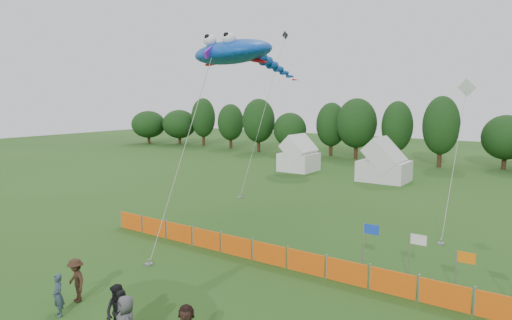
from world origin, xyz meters
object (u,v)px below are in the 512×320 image
Objects in this scene: barrier_fence at (269,254)px; spectator_d at (122,317)px; tent_right at (384,164)px; spectator_a at (58,295)px; stingray_kite at (237,53)px; tent_left at (299,156)px; spectator_b at (118,313)px; spectator_c at (76,280)px.

spectator_d reaches higher than barrier_fence.
spectator_a is at bearing -90.53° from tent_right.
tent_right reaches higher than spectator_d.
stingray_kite is at bearing -92.23° from tent_right.
tent_left is 1.88× the size of spectator_b.
tent_left is 34.19m from spectator_c.
barrier_fence is 9.47m from spectator_a.
stingray_kite is (-0.85, -21.87, 8.75)m from tent_right.
spectator_d is (4.01, -0.99, 0.06)m from spectator_c.
spectator_d is at bearing -1.42° from spectator_c.
spectator_b is 3.90m from spectator_c.
barrier_fence is 12.57× the size of spectator_c.
spectator_b is at bearing 17.02° from spectator_a.
tent_right is 23.57m from stingray_kite.
tent_left is 0.80× the size of tent_right.
spectator_c is (-0.54, 1.09, 0.07)m from spectator_a.
spectator_b is at bearing -91.07° from barrier_fence.
tent_right reaches higher than spectator_b.
stingray_kite reaches higher than tent_left.
tent_left is at bearing 119.98° from spectator_a.
tent_right is 2.60× the size of spectator_c.
spectator_a is at bearing -87.29° from stingray_kite.
spectator_c is (-3.94, -7.74, 0.37)m from barrier_fence.
tent_right is 33.42m from spectator_b.
barrier_fence is 13.70× the size of spectator_a.
spectator_b reaches higher than spectator_c.
barrier_fence is at bearing -82.82° from tent_right.
spectator_d is at bearing -89.53° from barrier_fence.
tent_left is 2.08× the size of spectator_c.
stingray_kite reaches higher than spectator_d.
spectator_d is 15.38m from stingray_kite.
spectator_a is 0.86× the size of spectator_d.
tent_right is at bearing 104.00° from spectator_a.
spectator_a is 15.01m from stingray_kite.
spectator_c is at bearing 178.41° from spectator_d.
tent_left is at bearing 117.57° from spectator_c.
tent_right is 2.44× the size of spectator_d.
spectator_a is at bearing -166.08° from spectator_d.
spectator_a is at bearing -51.19° from spectator_c.
tent_right is 2.35× the size of spectator_b.
tent_left reaches higher than spectator_a.
spectator_b reaches higher than spectator_d.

